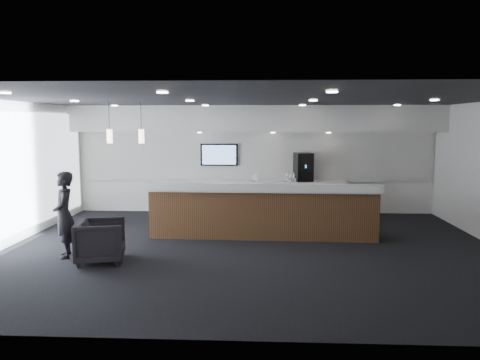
{
  "coord_description": "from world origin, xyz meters",
  "views": [
    {
      "loc": [
        0.24,
        -9.2,
        2.53
      ],
      "look_at": [
        -0.28,
        1.3,
        1.25
      ],
      "focal_mm": 35.0,
      "sensor_mm": 36.0,
      "label": 1
    }
  ],
  "objects_px": {
    "coffee_machine": "(303,167)",
    "service_counter": "(263,212)",
    "armchair": "(101,241)",
    "lounge_guest": "(64,215)"
  },
  "relations": [
    {
      "from": "armchair",
      "to": "lounge_guest",
      "type": "relative_size",
      "value": 0.52
    },
    {
      "from": "coffee_machine",
      "to": "lounge_guest",
      "type": "height_order",
      "value": "coffee_machine"
    },
    {
      "from": "armchair",
      "to": "lounge_guest",
      "type": "bearing_deg",
      "value": 58.06
    },
    {
      "from": "service_counter",
      "to": "lounge_guest",
      "type": "height_order",
      "value": "lounge_guest"
    },
    {
      "from": "service_counter",
      "to": "armchair",
      "type": "relative_size",
      "value": 5.93
    },
    {
      "from": "armchair",
      "to": "lounge_guest",
      "type": "height_order",
      "value": "lounge_guest"
    },
    {
      "from": "coffee_machine",
      "to": "lounge_guest",
      "type": "relative_size",
      "value": 0.48
    },
    {
      "from": "coffee_machine",
      "to": "service_counter",
      "type": "bearing_deg",
      "value": -125.08
    },
    {
      "from": "coffee_machine",
      "to": "armchair",
      "type": "bearing_deg",
      "value": -143.51
    },
    {
      "from": "service_counter",
      "to": "coffee_machine",
      "type": "bearing_deg",
      "value": 68.54
    }
  ]
}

